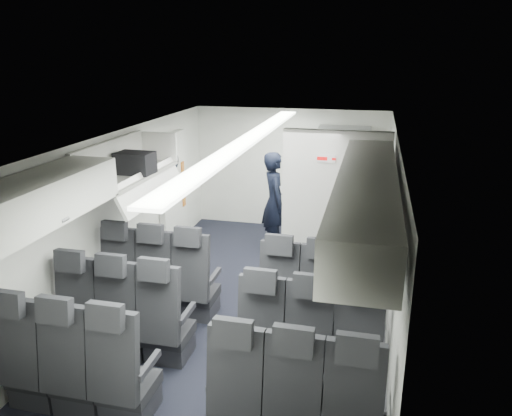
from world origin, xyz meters
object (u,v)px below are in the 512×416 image
at_px(seat_row_front, 238,292).
at_px(seat_row_rear, 180,389).
at_px(flight_attendant, 274,202).
at_px(boarding_door, 173,191).
at_px(seat_row_mid, 214,332).
at_px(galley_unit, 342,183).
at_px(carry_on_bag, 135,163).

relative_size(seat_row_front, seat_row_rear, 1.00).
bearing_deg(flight_attendant, boarding_door, 77.54).
bearing_deg(seat_row_mid, galley_unit, 77.12).
bearing_deg(seat_row_rear, flight_attendant, 90.53).
bearing_deg(seat_row_rear, seat_row_mid, 90.00).
distance_m(seat_row_front, seat_row_mid, 0.90).
xyz_separation_m(boarding_door, carry_on_bag, (0.28, -1.76, 0.85)).
xyz_separation_m(seat_row_rear, flight_attendant, (-0.04, 4.16, 0.40)).
relative_size(seat_row_rear, galley_unit, 1.75).
xyz_separation_m(flight_attendant, carry_on_bag, (-1.32, -2.03, 1.00)).
relative_size(galley_unit, boarding_door, 1.02).
relative_size(seat_row_mid, seat_row_rear, 1.00).
bearing_deg(boarding_door, seat_row_front, -51.84).
xyz_separation_m(seat_row_front, flight_attendant, (-0.04, 2.36, 0.40)).
xyz_separation_m(seat_row_front, seat_row_rear, (0.00, -1.80, 0.00)).
height_order(galley_unit, flight_attendant, galley_unit).
bearing_deg(flight_attendant, galley_unit, -70.23).
relative_size(boarding_door, carry_on_bag, 4.27).
xyz_separation_m(galley_unit, boarding_door, (-2.59, -1.17, 0.00)).
xyz_separation_m(seat_row_mid, boarding_door, (-1.64, 2.99, 0.55)).
distance_m(seat_row_mid, seat_row_rear, 0.90).
height_order(seat_row_mid, seat_row_rear, same).
bearing_deg(seat_row_front, seat_row_rear, -90.00).
xyz_separation_m(seat_row_rear, boarding_door, (-1.64, 3.89, 0.55)).
bearing_deg(boarding_door, galley_unit, 24.28).
height_order(galley_unit, carry_on_bag, carry_on_bag).
bearing_deg(carry_on_bag, seat_row_mid, -40.05).
distance_m(seat_row_rear, carry_on_bag, 2.89).
bearing_deg(carry_on_bag, boarding_door, 101.10).
distance_m(seat_row_front, carry_on_bag, 1.98).
xyz_separation_m(seat_row_mid, galley_unit, (0.95, 4.15, 0.55)).
distance_m(seat_row_front, seat_row_rear, 1.80).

